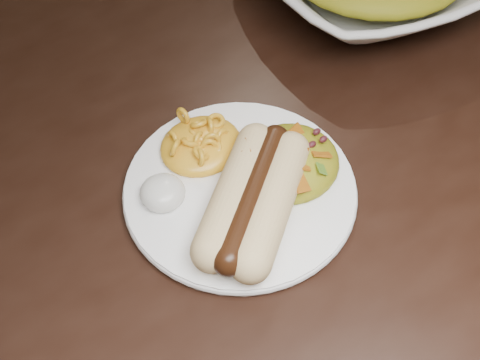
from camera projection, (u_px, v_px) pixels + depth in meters
table at (166, 247)px, 0.71m from camera, size 1.60×0.90×0.75m
plate at (240, 190)px, 0.63m from camera, size 0.28×0.28×0.01m
hotdog at (253, 198)px, 0.60m from camera, size 0.13×0.14×0.04m
mac_and_cheese at (201, 138)px, 0.64m from camera, size 0.09×0.08×0.03m
sour_cream at (162, 190)px, 0.61m from camera, size 0.05×0.05×0.03m
taco_salad at (290, 156)px, 0.63m from camera, size 0.10×0.09×0.04m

